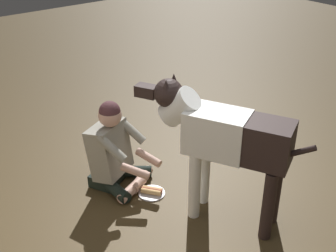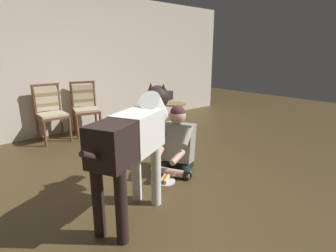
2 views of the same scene
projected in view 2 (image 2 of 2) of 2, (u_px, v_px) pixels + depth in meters
The scene contains 8 objects.
ground_plane at pixel (154, 203), 2.70m from camera, with size 15.38×15.38×0.00m, color #48371E.
back_wall at pixel (45, 64), 4.67m from camera, with size 8.89×0.10×2.60m, color beige.
dining_chair_left_of_pair at pixel (50, 110), 4.56m from camera, with size 0.46×0.47×0.98m.
dining_chair_right_of_pair at pixel (85, 105), 4.95m from camera, with size 0.56×0.56×0.98m.
person_sitting_on_floor at pixel (177, 144), 3.41m from camera, with size 0.71×0.63×0.86m.
large_dog at pixel (135, 136), 2.38m from camera, with size 1.36×0.76×1.20m.
hot_dog_on_plate at pixel (165, 180), 3.15m from camera, with size 0.25×0.25×0.06m.
round_side_table at pixel (175, 115), 5.14m from camera, with size 0.44×0.44×0.55m.
Camera 2 is at (-1.44, -1.92, 1.49)m, focal length 28.17 mm.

